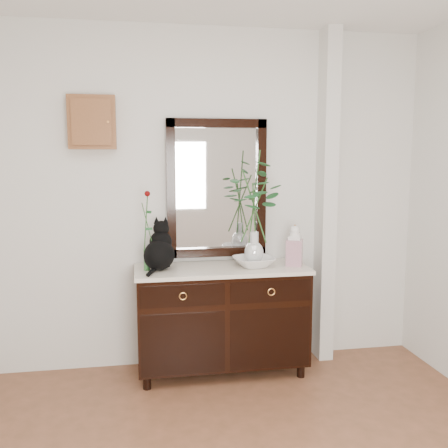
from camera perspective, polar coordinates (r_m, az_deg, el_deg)
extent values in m
cube|color=silver|center=(4.01, -2.28, 2.77)|extent=(3.60, 0.04, 2.70)
cube|color=silver|center=(4.18, 11.60, 2.83)|extent=(0.12, 0.20, 2.70)
cube|color=black|center=(3.96, -0.25, -10.47)|extent=(1.30, 0.50, 0.82)
cube|color=silver|center=(3.86, -0.26, -5.18)|extent=(1.33, 0.52, 0.03)
cube|color=black|center=(4.00, -0.83, 4.06)|extent=(0.80, 0.06, 1.10)
cube|color=white|center=(4.01, -0.86, 4.07)|extent=(0.66, 0.01, 0.96)
cube|color=brown|center=(3.93, -14.85, 11.17)|extent=(0.35, 0.10, 0.40)
imported|color=silver|center=(3.87, 3.43, -4.34)|extent=(0.36, 0.36, 0.08)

